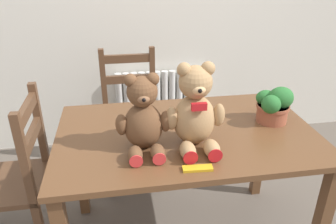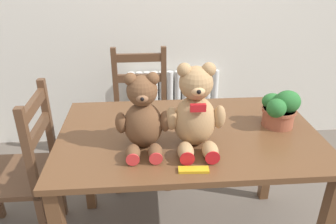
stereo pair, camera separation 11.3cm
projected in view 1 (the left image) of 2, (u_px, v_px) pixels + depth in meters
radiator at (161, 110)px, 3.00m from camera, size 0.81×0.10×0.67m
dining_table at (186, 149)px, 1.73m from camera, size 1.32×0.83×0.77m
wooden_chair_behind at (131, 120)px, 2.46m from camera, size 0.41×0.46×0.98m
wooden_chair_side at (11, 181)px, 1.79m from camera, size 0.45×0.41×0.97m
teddy_bear_left at (143, 118)px, 1.47m from camera, size 0.25×0.25×0.37m
teddy_bear_right at (195, 111)px, 1.50m from camera, size 0.28×0.27×0.40m
potted_plant at (274, 105)px, 1.74m from camera, size 0.19×0.18×0.20m
chocolate_bar at (198, 168)px, 1.38m from camera, size 0.13×0.05×0.01m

